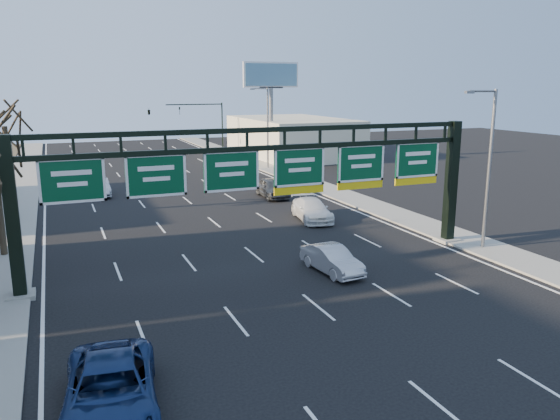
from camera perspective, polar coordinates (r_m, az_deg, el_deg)
name	(u,v)px	position (r m, az deg, el deg)	size (l,w,h in m)	color
ground	(341,325)	(21.97, 6.36, -11.90)	(160.00, 160.00, 0.00)	black
sidewalk_left	(10,233)	(38.59, -26.37, -2.18)	(3.00, 120.00, 0.12)	gray
sidewalk_right	(360,201)	(44.64, 8.38, 0.91)	(3.00, 120.00, 0.12)	gray
lane_markings	(207,216)	(39.73, -7.69, -0.62)	(21.60, 120.00, 0.01)	white
sign_gantry	(269,178)	(27.66, -1.14, 3.39)	(24.60, 1.20, 7.20)	black
building_right_distant	(292,137)	(74.00, 1.25, 7.64)	(12.00, 20.00, 5.00)	beige
tree_far	(3,111)	(42.53, -26.99, 9.19)	(3.60, 3.60, 8.86)	black
streetlight_near	(488,161)	(32.57, 20.91, 4.78)	(2.15, 0.22, 9.00)	slate
streetlight_far	(267,124)	(61.70, -1.41, 9.02)	(2.15, 0.22, 9.00)	slate
billboard_right	(271,87)	(67.13, -0.95, 12.73)	(7.00, 0.50, 12.00)	slate
traffic_signal_mast	(177,115)	(74.12, -10.67, 9.76)	(10.16, 0.54, 7.00)	black
car_blue_suv	(111,391)	(16.85, -17.29, -17.64)	(2.57, 5.58, 1.55)	navy
car_silver_sedan	(332,259)	(27.59, 5.44, -5.17)	(1.41, 4.05, 1.33)	#B4B4B9
car_white_wagon	(312,210)	(38.22, 3.34, 0.04)	(2.03, 5.00, 1.45)	white
car_grey_far	(272,188)	(45.98, -0.84, 2.34)	(1.89, 4.69, 1.60)	#424547
car_silver_distant	(100,187)	(49.13, -18.32, 2.25)	(1.49, 4.27, 1.41)	silver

